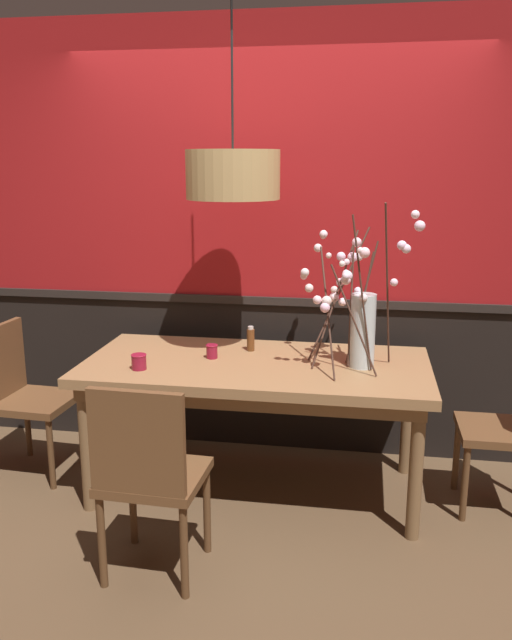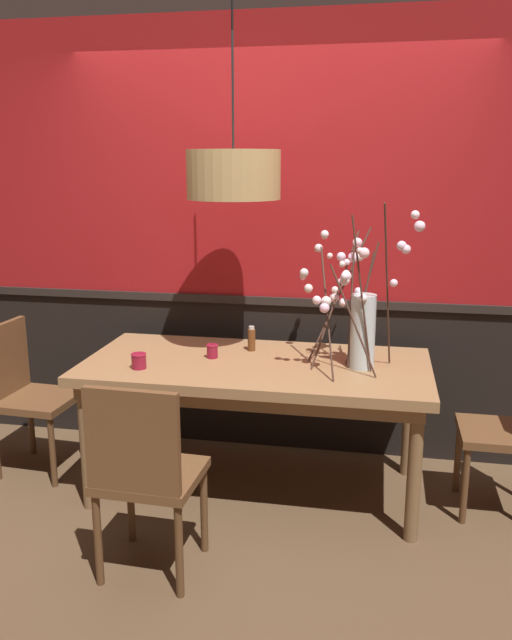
# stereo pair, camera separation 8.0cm
# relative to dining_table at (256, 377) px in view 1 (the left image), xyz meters

# --- Properties ---
(ground_plane) EXTENTS (24.00, 24.00, 0.00)m
(ground_plane) POSITION_rel_dining_table_xyz_m (0.00, 0.00, -0.69)
(ground_plane) COLOR brown
(back_wall) EXTENTS (4.94, 0.14, 2.70)m
(back_wall) POSITION_rel_dining_table_xyz_m (0.00, 0.66, 0.66)
(back_wall) COLOR black
(back_wall) RESTS_ON ground
(dining_table) EXTENTS (1.90, 0.91, 0.77)m
(dining_table) POSITION_rel_dining_table_xyz_m (0.00, 0.00, 0.00)
(dining_table) COLOR #997047
(dining_table) RESTS_ON ground
(chair_far_side_left) EXTENTS (0.45, 0.41, 0.94)m
(chair_far_side_left) POSITION_rel_dining_table_xyz_m (-0.33, 0.90, -0.16)
(chair_far_side_left) COLOR brown
(chair_far_side_left) RESTS_ON ground
(chair_head_east_end) EXTENTS (0.40, 0.41, 0.89)m
(chair_head_east_end) POSITION_rel_dining_table_xyz_m (1.37, 0.02, -0.18)
(chair_head_east_end) COLOR brown
(chair_head_east_end) RESTS_ON ground
(chair_head_west_end) EXTENTS (0.46, 0.45, 0.91)m
(chair_head_west_end) POSITION_rel_dining_table_xyz_m (-1.42, 0.01, -0.17)
(chair_head_west_end) COLOR brown
(chair_head_west_end) RESTS_ON ground
(chair_far_side_right) EXTENTS (0.44, 0.44, 0.97)m
(chair_far_side_right) POSITION_rel_dining_table_xyz_m (0.25, 0.90, -0.15)
(chair_far_side_right) COLOR brown
(chair_far_side_right) RESTS_ON ground
(chair_near_side_left) EXTENTS (0.46, 0.43, 0.94)m
(chair_near_side_left) POSITION_rel_dining_table_xyz_m (-0.33, -0.89, -0.15)
(chair_near_side_left) COLOR brown
(chair_near_side_left) RESTS_ON ground
(vase_with_blossoms) EXTENTS (0.61, 0.63, 0.89)m
(vase_with_blossoms) POSITION_rel_dining_table_xyz_m (0.55, 0.01, 0.37)
(vase_with_blossoms) COLOR silver
(vase_with_blossoms) RESTS_ON dining_table
(candle_holder_nearer_center) EXTENTS (0.08, 0.08, 0.08)m
(candle_holder_nearer_center) POSITION_rel_dining_table_xyz_m (-0.59, -0.23, 0.13)
(candle_holder_nearer_center) COLOR maroon
(candle_holder_nearer_center) RESTS_ON dining_table
(candle_holder_nearer_edge) EXTENTS (0.07, 0.07, 0.08)m
(candle_holder_nearer_edge) POSITION_rel_dining_table_xyz_m (-0.26, 0.03, 0.13)
(candle_holder_nearer_edge) COLOR maroon
(candle_holder_nearer_edge) RESTS_ON dining_table
(condiment_bottle) EXTENTS (0.04, 0.04, 0.15)m
(condiment_bottle) POSITION_rel_dining_table_xyz_m (-0.07, 0.21, 0.16)
(condiment_bottle) COLOR brown
(condiment_bottle) RESTS_ON dining_table
(pendant_lamp) EXTENTS (0.50, 0.50, 1.05)m
(pendant_lamp) POSITION_rel_dining_table_xyz_m (-0.14, 0.10, 1.10)
(pendant_lamp) COLOR tan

